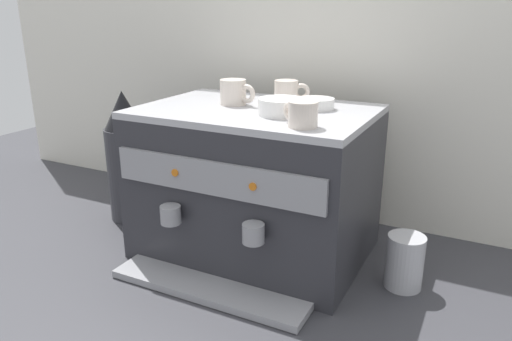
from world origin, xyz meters
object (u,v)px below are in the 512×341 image
object	(u,v)px
ceramic_cup_2	(287,91)
milk_pitcher	(405,262)
ceramic_cup_1	(234,92)
ceramic_cup_0	(302,114)
ceramic_bowl_1	(281,107)
coffee_grinder	(127,158)
ceramic_bowl_0	(316,104)
espresso_machine	(255,183)

from	to	relation	value
ceramic_cup_2	milk_pitcher	world-z (taller)	ceramic_cup_2
ceramic_cup_1	ceramic_cup_2	distance (m)	0.16
ceramic_cup_0	ceramic_cup_2	world-z (taller)	ceramic_cup_2
ceramic_bowl_1	coffee_grinder	distance (m)	0.67
ceramic_cup_1	coffee_grinder	xyz separation A→B (m)	(-0.43, -0.00, -0.26)
ceramic_cup_1	ceramic_cup_2	world-z (taller)	ceramic_cup_1
ceramic_bowl_1	coffee_grinder	world-z (taller)	ceramic_bowl_1
ceramic_bowl_0	ceramic_cup_2	bearing A→B (deg)	152.64
espresso_machine	ceramic_bowl_0	xyz separation A→B (m)	(0.16, 0.07, 0.24)
ceramic_bowl_1	coffee_grinder	xyz separation A→B (m)	(-0.62, 0.07, -0.25)
ceramic_bowl_0	ceramic_bowl_1	bearing A→B (deg)	-115.65
ceramic_cup_1	ceramic_bowl_1	xyz separation A→B (m)	(0.18, -0.07, -0.02)
ceramic_bowl_0	milk_pitcher	bearing A→B (deg)	-15.12
espresso_machine	coffee_grinder	distance (m)	0.51
espresso_machine	ceramic_bowl_0	distance (m)	0.30
ceramic_cup_2	coffee_grinder	world-z (taller)	ceramic_cup_2
ceramic_cup_1	coffee_grinder	world-z (taller)	ceramic_cup_1
ceramic_cup_2	ceramic_bowl_1	bearing A→B (deg)	-71.57
ceramic_cup_0	ceramic_cup_2	size ratio (longest dim) A/B	0.97
espresso_machine	milk_pitcher	size ratio (longest dim) A/B	4.41
espresso_machine	milk_pitcher	xyz separation A→B (m)	(0.46, -0.01, -0.15)
ceramic_cup_1	ceramic_cup_2	size ratio (longest dim) A/B	1.12
ceramic_cup_1	ceramic_bowl_1	bearing A→B (deg)	-20.92
espresso_machine	ceramic_cup_0	world-z (taller)	ceramic_cup_0
ceramic_cup_2	milk_pitcher	distance (m)	0.60
milk_pitcher	ceramic_cup_2	bearing A→B (deg)	161.25
coffee_grinder	ceramic_bowl_1	bearing A→B (deg)	-6.09
ceramic_bowl_1	ceramic_cup_2	bearing A→B (deg)	108.43
ceramic_cup_0	milk_pitcher	bearing A→B (deg)	28.95
ceramic_cup_0	ceramic_cup_1	distance (m)	0.33
ceramic_bowl_0	coffee_grinder	xyz separation A→B (m)	(-0.67, -0.05, -0.24)
ceramic_cup_0	ceramic_cup_1	world-z (taller)	ceramic_cup_1
ceramic_cup_2	ceramic_bowl_1	distance (m)	0.19
ceramic_bowl_0	espresso_machine	bearing A→B (deg)	-156.18
milk_pitcher	ceramic_bowl_1	bearing A→B (deg)	-173.96
ceramic_cup_1	coffee_grinder	size ratio (longest dim) A/B	0.26
ceramic_cup_2	milk_pitcher	size ratio (longest dim) A/B	0.70
milk_pitcher	ceramic_cup_1	bearing A→B (deg)	176.52
ceramic_cup_0	ceramic_cup_1	size ratio (longest dim) A/B	0.87
ceramic_cup_0	ceramic_bowl_1	size ratio (longest dim) A/B	0.82
ceramic_cup_1	ceramic_cup_2	xyz separation A→B (m)	(0.12, 0.11, -0.00)
espresso_machine	ceramic_bowl_1	xyz separation A→B (m)	(0.10, -0.05, 0.25)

